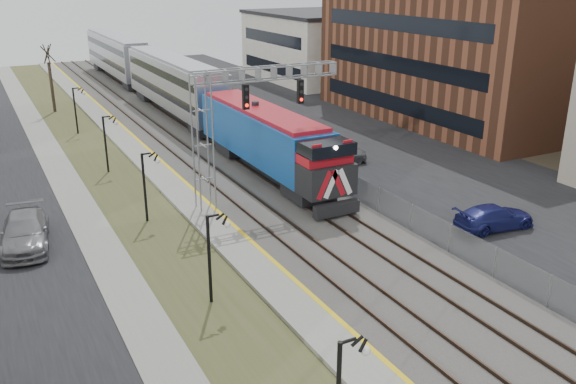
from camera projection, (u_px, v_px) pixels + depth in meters
sidewalk at (71, 192)px, 38.69m from camera, size 2.00×120.00×0.08m
grass_median at (119, 185)px, 40.01m from camera, size 4.00×120.00×0.06m
platform at (163, 177)px, 41.28m from camera, size 2.00×120.00×0.24m
ballast_bed at (231, 167)px, 43.47m from camera, size 8.00×120.00×0.20m
parking_lot at (370, 146)px, 48.73m from camera, size 16.00×120.00×0.04m
platform_edge at (175, 173)px, 41.62m from camera, size 0.24×120.00×0.01m
track_near at (205, 168)px, 42.54m from camera, size 1.58×120.00×0.15m
track_far at (250, 161)px, 44.07m from camera, size 1.58×120.00×0.15m
train at (162, 81)px, 60.76m from camera, size 3.00×63.05×5.33m
signal_gantry at (230, 115)px, 34.55m from camera, size 9.00×1.07×8.15m
lampposts at (207, 258)px, 25.42m from camera, size 0.14×62.14×4.00m
fence at (283, 150)px, 45.06m from camera, size 0.04×120.00×1.60m
buildings_east at (543, 62)px, 49.50m from camera, size 16.00×76.00×15.00m
car_lot_d at (494, 218)px, 33.02m from camera, size 4.74×2.31×1.33m
car_lot_e at (337, 153)px, 44.39m from camera, size 4.73×2.98×1.50m
car_street_b at (25, 232)px, 30.85m from camera, size 2.93×5.73×1.59m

